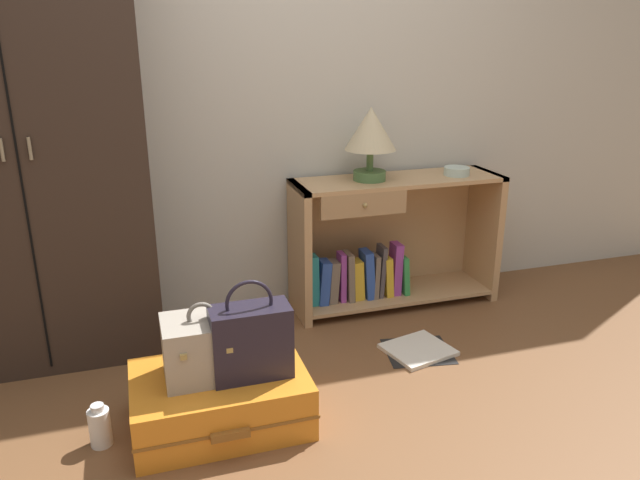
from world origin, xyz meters
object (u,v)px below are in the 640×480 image
(bookshelf, at_px, (386,244))
(bowl, at_px, (457,171))
(train_case, at_px, (203,347))
(bottle, at_px, (100,426))
(suitcase_large, at_px, (220,399))
(handbag, at_px, (251,340))
(wardrobe, at_px, (24,139))
(open_book_on_floor, at_px, (418,350))
(table_lamp, at_px, (371,133))

(bookshelf, distance_m, bowl, 0.55)
(bowl, height_order, train_case, bowl)
(bookshelf, relative_size, bottle, 6.71)
(suitcase_large, xyz_separation_m, handbag, (0.12, -0.04, 0.25))
(bowl, bearing_deg, bottle, -156.83)
(wardrobe, distance_m, suitcase_large, 1.38)
(bowl, relative_size, train_case, 0.45)
(wardrobe, height_order, bowl, wardrobe)
(bookshelf, xyz_separation_m, open_book_on_floor, (-0.07, -0.58, -0.34))
(suitcase_large, bearing_deg, train_case, 163.61)
(handbag, bearing_deg, bookshelf, 43.72)
(wardrobe, xyz_separation_m, handbag, (0.79, -0.84, -0.66))
(train_case, bearing_deg, bowl, 28.12)
(bookshelf, bearing_deg, train_case, -142.74)
(handbag, xyz_separation_m, bottle, (-0.57, 0.04, -0.29))
(handbag, bearing_deg, bottle, 175.91)
(bottle, bearing_deg, open_book_on_floor, 10.83)
(table_lamp, height_order, suitcase_large, table_lamp)
(wardrobe, distance_m, handbag, 1.32)
(handbag, bearing_deg, wardrobe, 133.33)
(bowl, bearing_deg, train_case, -151.88)
(bookshelf, distance_m, train_case, 1.39)
(bookshelf, height_order, bottle, bookshelf)
(suitcase_large, distance_m, open_book_on_floor, 1.03)
(train_case, height_order, open_book_on_floor, train_case)
(wardrobe, relative_size, train_case, 6.74)
(bottle, height_order, open_book_on_floor, bottle)
(bookshelf, distance_m, table_lamp, 0.63)
(bottle, bearing_deg, bowl, 23.17)
(wardrobe, relative_size, open_book_on_floor, 5.78)
(train_case, bearing_deg, handbag, -16.76)
(bookshelf, bearing_deg, bottle, -150.41)
(handbag, bearing_deg, train_case, 163.24)
(bowl, bearing_deg, bookshelf, 172.88)
(train_case, distance_m, handbag, 0.18)
(suitcase_large, bearing_deg, bottle, 179.56)
(train_case, bearing_deg, suitcase_large, -16.39)
(suitcase_large, bearing_deg, bookshelf, 39.03)
(suitcase_large, bearing_deg, open_book_on_floor, 15.71)
(handbag, height_order, bottle, handbag)
(table_lamp, height_order, train_case, table_lamp)
(bottle, distance_m, open_book_on_floor, 1.46)
(train_case, height_order, bottle, train_case)
(train_case, distance_m, open_book_on_floor, 1.12)
(wardrobe, bearing_deg, handbag, -46.67)
(table_lamp, relative_size, open_book_on_floor, 1.07)
(bowl, bearing_deg, handbag, -147.23)
(suitcase_large, relative_size, bottle, 3.94)
(suitcase_large, distance_m, train_case, 0.23)
(wardrobe, height_order, bottle, wardrobe)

